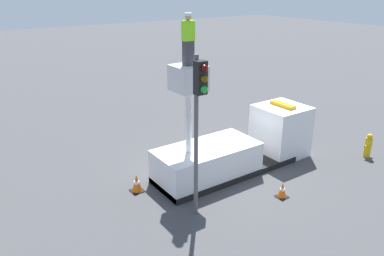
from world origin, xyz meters
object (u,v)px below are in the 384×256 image
(worker, at_px, (188,40))
(traffic_cone_rear, at_px, (137,184))
(traffic_cone_curbside, at_px, (282,190))
(bucket_truck, at_px, (238,147))
(fire_hydrant, at_px, (368,146))
(traffic_light_pole, at_px, (199,108))

(worker, relative_size, traffic_cone_rear, 2.54)
(worker, height_order, traffic_cone_curbside, worker)
(worker, bearing_deg, traffic_cone_rear, 160.33)
(bucket_truck, relative_size, traffic_cone_rear, 10.57)
(worker, distance_m, fire_hydrant, 9.84)
(bucket_truck, distance_m, worker, 5.26)
(traffic_light_pole, xyz_separation_m, fire_hydrant, (8.99, -0.57, -3.30))
(fire_hydrant, bearing_deg, worker, 162.90)
(traffic_light_pole, bearing_deg, traffic_cone_curbside, -14.00)
(traffic_light_pole, height_order, traffic_cone_rear, traffic_light_pole)
(bucket_truck, bearing_deg, worker, 180.00)
(fire_hydrant, bearing_deg, traffic_light_pole, 176.39)
(worker, bearing_deg, bucket_truck, 0.00)
(bucket_truck, distance_m, traffic_cone_rear, 4.50)
(worker, distance_m, traffic_cone_rear, 5.63)
(traffic_light_pole, bearing_deg, fire_hydrant, -3.61)
(bucket_truck, bearing_deg, traffic_cone_rear, 171.23)
(worker, bearing_deg, traffic_light_pole, -115.37)
(bucket_truck, xyz_separation_m, traffic_cone_rear, (-4.41, 0.68, -0.63))
(bucket_truck, relative_size, worker, 4.15)
(traffic_cone_curbside, bearing_deg, traffic_light_pole, 166.00)
(traffic_light_pole, bearing_deg, bucket_truck, 29.31)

